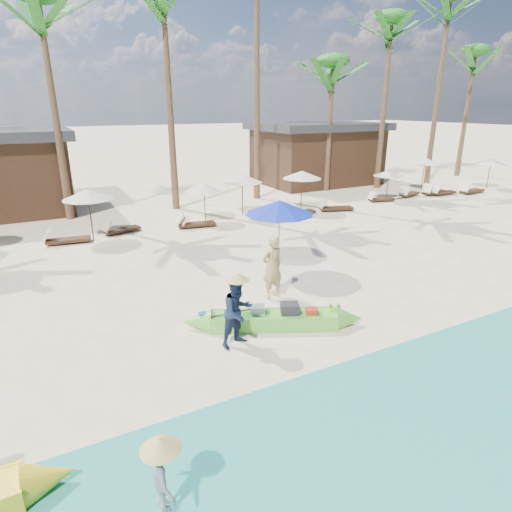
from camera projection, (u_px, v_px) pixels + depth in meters
ground at (258, 324)px, 11.37m from camera, size 240.00×240.00×0.00m
wet_sand_strip at (396, 451)px, 7.19m from camera, size 240.00×4.50×0.01m
green_canoe at (274, 319)px, 11.12m from camera, size 4.90×2.50×0.67m
tourist at (272, 267)px, 12.61m from camera, size 0.76×0.56×1.94m
vendor_green at (238, 312)px, 10.11m from camera, size 0.99×0.85×1.74m
vendor_yellow at (163, 477)px, 5.82m from camera, size 0.43×0.71×1.07m
blue_umbrella at (279, 207)px, 14.22m from camera, size 2.34×2.34×2.52m
lounger_4_right at (65, 239)px, 17.83m from camera, size 1.91×0.81×0.63m
resort_parasol_5 at (88, 194)px, 17.81m from camera, size 2.13×2.13×2.19m
lounger_5_left at (120, 229)px, 19.33m from camera, size 1.74×0.90×0.57m
resort_parasol_6 at (204, 187)px, 20.69m from camera, size 1.85×1.85×1.91m
lounger_6_left at (194, 223)px, 20.22m from camera, size 1.92×0.89×0.63m
lounger_6_right at (196, 223)px, 20.30m from camera, size 1.66×0.56×0.56m
resort_parasol_7 at (242, 178)px, 21.84m from camera, size 2.10×2.10×2.16m
lounger_7_left at (271, 215)px, 21.69m from camera, size 1.84×0.58×0.62m
lounger_7_right at (300, 212)px, 22.45m from camera, size 1.75×0.75×0.57m
resort_parasol_8 at (302, 175)px, 22.84m from camera, size 2.12×2.12×2.18m
lounger_8_left at (334, 207)px, 23.34m from camera, size 1.97×1.11×0.64m
resort_parasol_9 at (389, 173)px, 25.37m from camera, size 1.79×1.79×1.85m
lounger_9_left at (380, 199)px, 25.63m from camera, size 1.71×0.85×0.56m
lounger_9_right at (409, 194)px, 27.00m from camera, size 1.88×1.06×0.61m
resort_parasol_10 at (425, 161)px, 28.54m from camera, size 2.11×2.11×2.17m
lounger_10_left at (442, 192)px, 27.45m from camera, size 1.83×0.58×0.62m
lounger_10_right at (433, 191)px, 27.57m from camera, size 2.06×0.93×0.68m
resort_parasol_11 at (491, 161)px, 29.04m from camera, size 2.02×2.02×2.08m
lounger_11_left at (471, 190)px, 27.94m from camera, size 2.02×0.75×0.67m
palm_3 at (43, 31)px, 18.99m from camera, size 2.08×2.08×10.52m
palm_4 at (164, 19)px, 20.87m from camera, size 2.08×2.08×11.70m
palm_5 at (257, 0)px, 23.02m from camera, size 2.08×2.08×13.60m
palm_6 at (332, 78)px, 26.74m from camera, size 2.08×2.08×8.51m
palm_7 at (390, 46)px, 27.00m from camera, size 2.08×2.08×11.08m
palm_8 at (446, 30)px, 28.27m from camera, size 2.08×2.08×12.70m
palm_9 at (473, 69)px, 32.45m from camera, size 2.08×2.08×9.82m
pavilion_east at (316, 152)px, 31.36m from camera, size 8.80×6.60×4.30m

